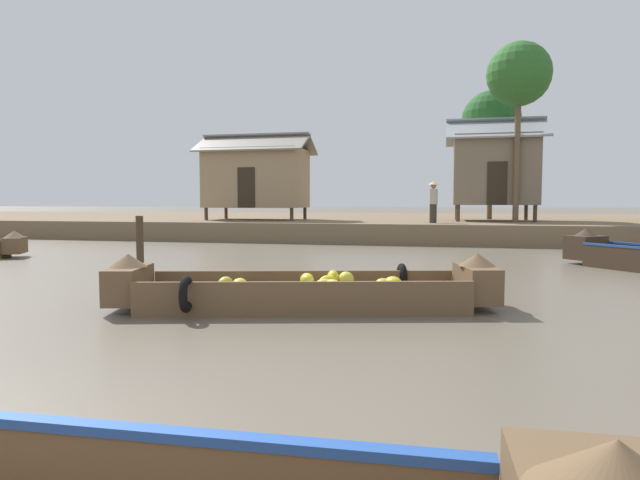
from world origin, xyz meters
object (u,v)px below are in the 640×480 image
at_px(banana_boat, 305,291).
at_px(palm_tree_near, 519,76).
at_px(stilt_house_mid_left, 494,169).
at_px(palm_tree_mid, 491,120).
at_px(stilt_house_left, 257,177).
at_px(vendor_person, 433,200).
at_px(mooring_post, 140,251).

bearing_deg(banana_boat, palm_tree_near, 72.62).
xyz_separation_m(stilt_house_mid_left, palm_tree_mid, (-0.02, 2.06, 2.42)).
relative_size(stilt_house_mid_left, palm_tree_mid, 0.74).
height_order(stilt_house_mid_left, palm_tree_mid, palm_tree_mid).
relative_size(banana_boat, stilt_house_left, 1.14).
relative_size(stilt_house_mid_left, vendor_person, 2.72).
distance_m(palm_tree_near, palm_tree_mid, 4.01).
bearing_deg(palm_tree_mid, banana_boat, -102.06).
xyz_separation_m(stilt_house_mid_left, palm_tree_near, (0.74, -1.68, 3.66)).
distance_m(palm_tree_near, mooring_post, 17.64).
relative_size(stilt_house_left, stilt_house_mid_left, 1.15).
xyz_separation_m(banana_boat, stilt_house_mid_left, (4.15, 17.30, 2.80)).
relative_size(stilt_house_left, mooring_post, 3.79).
bearing_deg(vendor_person, mooring_post, -112.48).
bearing_deg(banana_boat, mooring_post, 158.90).
bearing_deg(vendor_person, stilt_house_mid_left, 51.12).
bearing_deg(palm_tree_mid, stilt_house_mid_left, -89.58).
xyz_separation_m(stilt_house_mid_left, mooring_post, (-7.82, -15.88, -2.38)).
height_order(banana_boat, palm_tree_mid, palm_tree_mid).
distance_m(banana_boat, stilt_house_left, 17.81).
distance_m(banana_boat, palm_tree_mid, 20.47).
distance_m(stilt_house_mid_left, palm_tree_near, 4.09).
relative_size(banana_boat, vendor_person, 3.56).
xyz_separation_m(palm_tree_mid, mooring_post, (-7.80, -17.94, -4.81)).
bearing_deg(banana_boat, vendor_person, 83.54).
relative_size(stilt_house_mid_left, palm_tree_near, 0.62).
distance_m(stilt_house_mid_left, mooring_post, 17.86).
distance_m(stilt_house_left, palm_tree_mid, 11.48).
distance_m(banana_boat, stilt_house_mid_left, 18.01).
height_order(palm_tree_near, vendor_person, palm_tree_near).
height_order(stilt_house_left, palm_tree_mid, palm_tree_mid).
height_order(vendor_person, mooring_post, vendor_person).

